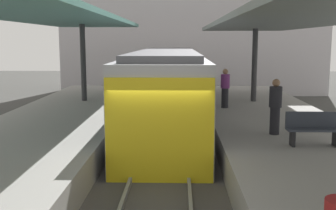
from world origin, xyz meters
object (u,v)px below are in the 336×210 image
object	(u,v)px
commuter_train	(167,90)
passenger_near_bench	(275,106)
platform_bench	(314,128)
passenger_mid_platform	(225,88)

from	to	relation	value
commuter_train	passenger_near_bench	size ratio (longest dim) A/B	8.24
commuter_train	platform_bench	world-z (taller)	commuter_train
commuter_train	passenger_mid_platform	xyz separation A→B (m)	(2.32, 0.15, 0.08)
platform_bench	commuter_train	bearing A→B (deg)	123.75
commuter_train	passenger_near_bench	bearing A→B (deg)	-55.07
platform_bench	passenger_near_bench	bearing A→B (deg)	119.14
platform_bench	passenger_mid_platform	world-z (taller)	passenger_mid_platform
passenger_mid_platform	commuter_train	bearing A→B (deg)	-176.24
commuter_train	passenger_mid_platform	world-z (taller)	commuter_train
passenger_mid_platform	platform_bench	bearing A→B (deg)	-75.04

